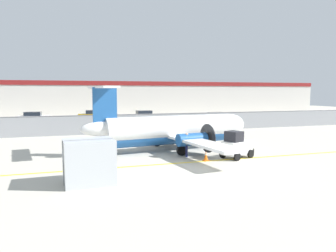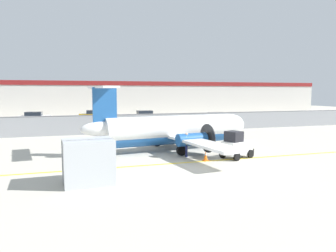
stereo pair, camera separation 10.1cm
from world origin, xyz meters
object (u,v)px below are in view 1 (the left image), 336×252
baggage_tug (236,146)px  parked_car_0 (34,117)px  parked_car_2 (143,116)px  commuter_airplane (175,130)px  traffic_cone_near_right (206,140)px  parked_car_3 (216,118)px  cargo_container (89,162)px  parked_car_1 (92,115)px  ground_crew_worker (187,143)px  traffic_cone_near_left (206,156)px

baggage_tug → parked_car_0: baggage_tug is taller
parked_car_2 → commuter_airplane: bearing=80.3°
traffic_cone_near_right → parked_car_3: size_ratio=0.15×
cargo_container → parked_car_1: (3.25, 35.44, -0.21)m
parked_car_0 → parked_car_1: same height
cargo_container → baggage_tug: bearing=15.0°
parked_car_0 → traffic_cone_near_right: bearing=-51.0°
ground_crew_worker → commuter_airplane: bearing=-71.0°
baggage_tug → traffic_cone_near_left: 2.44m
traffic_cone_near_right → parked_car_0: bearing=123.6°
parked_car_0 → parked_car_2: (15.56, -1.82, 0.00)m
parked_car_0 → commuter_airplane: bearing=-59.7°
traffic_cone_near_right → parked_car_2: parked_car_2 is taller
commuter_airplane → baggage_tug: bearing=-61.8°
commuter_airplane → parked_car_1: bearing=90.5°
parked_car_3 → ground_crew_worker: bearing=52.3°
ground_crew_worker → traffic_cone_near_left: bearing=134.4°
traffic_cone_near_left → parked_car_0: 33.14m
parked_car_0 → parked_car_2: same height
traffic_cone_near_left → traffic_cone_near_right: bearing=65.3°
parked_car_2 → parked_car_3: bearing=138.1°
ground_crew_worker → parked_car_3: size_ratio=0.39×
cargo_container → traffic_cone_near_left: size_ratio=3.91×
commuter_airplane → baggage_tug: (3.02, -4.23, -0.75)m
baggage_tug → parked_car_1: bearing=79.5°
parked_car_3 → commuter_airplane: bearing=48.5°
traffic_cone_near_right → commuter_airplane: bearing=-148.6°
baggage_tug → parked_car_3: size_ratio=0.59×
baggage_tug → ground_crew_worker: size_ratio=1.51×
traffic_cone_near_right → parked_car_1: 26.74m
baggage_tug → cargo_container: bearing=175.4°
traffic_cone_near_right → parked_car_0: 28.68m
baggage_tug → ground_crew_worker: 3.43m
parked_car_1 → parked_car_3: 19.25m
cargo_container → parked_car_3: bearing=49.1°
traffic_cone_near_left → parked_car_0: bearing=112.7°
ground_crew_worker → parked_car_2: same height
ground_crew_worker → traffic_cone_near_right: size_ratio=2.66×
traffic_cone_near_left → parked_car_3: (11.38, 21.45, 0.58)m
ground_crew_worker → parked_car_1: same height
parked_car_2 → baggage_tug: bearing=87.5°
traffic_cone_near_left → traffic_cone_near_right: (3.07, 6.68, 0.00)m
baggage_tug → parked_car_1: size_ratio=0.60×
parked_car_3 → traffic_cone_near_left: bearing=55.8°
baggage_tug → traffic_cone_near_right: size_ratio=4.02×
cargo_container → parked_car_2: 33.55m
traffic_cone_near_left → parked_car_1: bearing=97.9°
ground_crew_worker → cargo_container: 8.50m
cargo_container → traffic_cone_near_right: 14.62m
ground_crew_worker → traffic_cone_near_right: 6.33m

